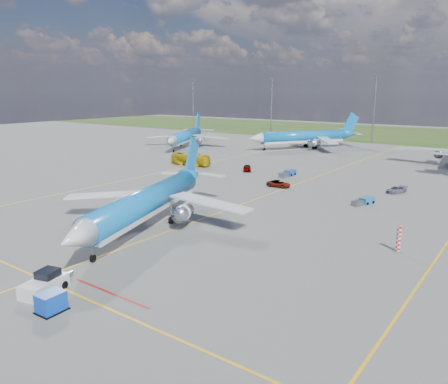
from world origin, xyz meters
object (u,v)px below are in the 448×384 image
Objects in this scene: main_airliner at (148,227)px; baggage_tug_c at (288,174)px; service_car_b at (279,184)px; service_car_a at (247,168)px; bg_jet_nw at (186,147)px; service_car_c at (396,190)px; warning_post at (399,239)px; apron_bus at (191,160)px; bg_jet_nnw at (303,149)px; pushback_tug at (45,284)px; baggage_tug_w at (364,201)px; uld_container at (51,302)px.

baggage_tug_c is at bearing 73.33° from main_airliner.
service_car_a is at bearing 49.77° from service_car_b.
service_car_b is (53.64, -34.82, 0.63)m from bg_jet_nw.
service_car_c is (33.25, -2.43, -0.13)m from service_car_a.
bg_jet_nw is at bearing 145.08° from warning_post.
service_car_b is (29.36, -8.84, -0.80)m from apron_bus.
apron_bus reaches higher than service_car_b.
bg_jet_nnw is 9.91× the size of service_car_c.
apron_bus reaches higher than pushback_tug.
baggage_tug_w is at bearing 37.14° from main_airliner.
baggage_tug_w is at bearing -57.38° from service_car_a.
uld_container is at bearing -73.85° from service_car_c.
uld_container is (61.92, -87.72, 0.83)m from bg_jet_nw.
warning_post reaches higher than service_car_c.
bg_jet_nnw is 68.87m from baggage_tug_w.
pushback_tug is (26.17, -104.93, 0.80)m from bg_jet_nnw.
apron_bus is 2.43× the size of service_car_a.
warning_post is at bearing -48.14° from service_car_c.
pushback_tug is 60.99m from service_car_c.
main_airliner is (-29.49, -10.17, -1.50)m from warning_post.
bg_jet_nnw is 110.68m from uld_container.
main_airliner is 20.34m from pushback_tug.
service_car_b is at bearing 96.33° from uld_container.
baggage_tug_w is at bearing -53.34° from bg_jet_nw.
uld_container is (3.57, -1.68, 0.02)m from pushback_tug.
baggage_tug_w is 25.22m from baggage_tug_c.
apron_bus reaches higher than uld_container.
service_car_c reaches higher than baggage_tug_c.
apron_bus is (24.29, -25.99, 1.43)m from bg_jet_nw.
service_car_a is at bearing -157.81° from service_car_c.
service_car_a is (-18.70, 61.67, -0.08)m from pushback_tug.
bg_jet_nnw reaches higher than main_airliner.
bg_jet_nnw reaches higher than bg_jet_nw.
apron_bus is at bearing -154.60° from service_car_c.
main_airliner is 3.75× the size of apron_bus.
service_car_a is (-12.03, 42.47, 0.72)m from main_airliner.
baggage_tug_w is at bearing -23.03° from bg_jet_nnw.
bg_jet_nw is 35.60m from apron_bus.
main_airliner is 49.22m from apron_bus.
warning_post reaches higher than pushback_tug.
baggage_tug_w is 0.89× the size of baggage_tug_c.
uld_container reaches higher than service_car_b.
warning_post is 0.08× the size of main_airliner.
apron_bus is (-37.64, 61.73, 0.60)m from uld_container.
warning_post is 99.02m from bg_jet_nw.
bg_jet_nnw is 7.67× the size of baggage_tug_c.
service_car_a is at bearing -47.46° from bg_jet_nnw.
bg_jet_nw is at bearing -116.86° from bg_jet_nnw.
service_car_c is at bearing -70.89° from service_car_b.
baggage_tug_c is at bearing -160.15° from service_car_c.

